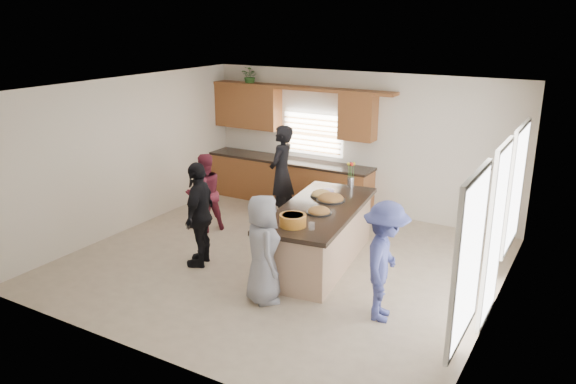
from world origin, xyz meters
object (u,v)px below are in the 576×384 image
Objects in this scene: island at (319,237)px; woman_left_mid at (205,193)px; salad_bowl at (293,220)px; woman_right_back at (385,262)px; woman_right_front at (263,249)px; woman_left_back at (282,173)px; woman_left_front at (200,214)px.

woman_left_mid is at bearing 167.04° from island.
salad_bowl is 2.78m from woman_left_mid.
woman_right_front is at bearing 91.54° from woman_right_back.
woman_left_back is at bearing 170.67° from woman_left_mid.
woman_left_mid reaches higher than salad_bowl.
woman_right_back is at bearing 69.10° from woman_left_front.
woman_right_back is 1.66m from woman_right_front.
woman_left_front is 1.60m from woman_right_front.
island is 1.92m from woman_left_front.
woman_left_mid is (-0.91, -1.22, -0.20)m from woman_left_back.
woman_left_back is 1.20× the size of woman_right_front.
woman_left_back is (-1.60, 2.37, -0.11)m from salad_bowl.
woman_right_back is at bearing -7.45° from salad_bowl.
woman_left_front is (-0.05, -2.42, -0.09)m from woman_left_back.
island is at bearing 102.31° from woman_left_front.
woman_right_back is at bearing -43.51° from island.
woman_right_front is (-0.11, -1.48, 0.32)m from island.
woman_left_back reaches higher than salad_bowl.
woman_left_mid is at bearing 59.64° from woman_right_back.
woman_right_back is (3.98, -1.34, 0.08)m from woman_left_mid.
woman_left_front is at bearing -7.63° from woman_left_back.
woman_right_back reaches higher than woman_left_mid.
island is 2.50m from woman_left_mid.
island is 1.52m from woman_right_front.
woman_right_front is at bearing -104.15° from salad_bowl.
woman_left_front is (-1.66, -0.05, -0.20)m from salad_bowl.
salad_bowl is at bearing 27.66° from woman_left_back.
woman_left_back is 1.16× the size of woman_right_back.
woman_left_back is 3.29m from woman_right_front.
woman_left_front is at bearing 26.50° from woman_right_front.
woman_left_back is at bearing -18.12° from woman_right_front.
salad_bowl is at bearing -58.57° from woman_right_front.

